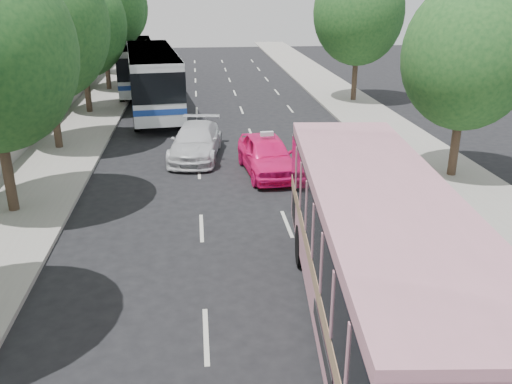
{
  "coord_description": "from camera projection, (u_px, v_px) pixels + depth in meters",
  "views": [
    {
      "loc": [
        -1.91,
        -12.6,
        7.63
      ],
      "look_at": [
        -0.17,
        3.0,
        1.6
      ],
      "focal_mm": 38.0,
      "sensor_mm": 36.0,
      "label": 1
    }
  ],
  "objects": [
    {
      "name": "tree_left_d",
      "position": [
        81.0,
        20.0,
        32.08
      ],
      "size": [
        5.52,
        5.52,
        8.6
      ],
      "color": "#38281E",
      "rests_on": "ground"
    },
    {
      "name": "pink_taxi",
      "position": [
        267.0,
        155.0,
        23.12
      ],
      "size": [
        2.42,
        5.04,
        1.66
      ],
      "primitive_type": "imported",
      "rotation": [
        0.0,
        0.0,
        0.1
      ],
      "color": "#FF1676",
      "rests_on": "ground"
    },
    {
      "name": "low_wall",
      "position": [
        53.0,
        107.0,
        31.79
      ],
      "size": [
        0.3,
        90.0,
        1.5
      ],
      "primitive_type": "cube",
      "color": "#9E998E",
      "rests_on": "sidewalk_left"
    },
    {
      "name": "ground",
      "position": [
        275.0,
        286.0,
        14.62
      ],
      "size": [
        120.0,
        120.0,
        0.0
      ],
      "primitive_type": "plane",
      "color": "black",
      "rests_on": "ground"
    },
    {
      "name": "tour_coach_front",
      "position": [
        153.0,
        75.0,
        33.67
      ],
      "size": [
        4.3,
        13.18,
        3.87
      ],
      "rotation": [
        0.0,
        0.0,
        0.12
      ],
      "color": "silver",
      "rests_on": "ground"
    },
    {
      "name": "sidewalk_right",
      "position": [
        363.0,
        113.0,
        34.04
      ],
      "size": [
        4.0,
        90.0,
        0.12
      ],
      "primitive_type": "cube",
      "color": "#9E998E",
      "rests_on": "ground"
    },
    {
      "name": "tree_right_far",
      "position": [
        360.0,
        9.0,
        35.58
      ],
      "size": [
        6.0,
        6.0,
        9.35
      ],
      "color": "#38281E",
      "rests_on": "ground"
    },
    {
      "name": "tree_left_f",
      "position": [
        114.0,
        5.0,
        46.78
      ],
      "size": [
        5.88,
        5.88,
        9.16
      ],
      "color": "#38281E",
      "rests_on": "ground"
    },
    {
      "name": "white_pickup",
      "position": [
        196.0,
        141.0,
        25.32
      ],
      "size": [
        2.84,
        5.5,
        1.53
      ],
      "primitive_type": "imported",
      "rotation": [
        0.0,
        0.0,
        -0.14
      ],
      "color": "silver",
      "rests_on": "ground"
    },
    {
      "name": "sidewalk_left",
      "position": [
        86.0,
        120.0,
        32.27
      ],
      "size": [
        4.0,
        90.0,
        0.15
      ],
      "primitive_type": "cube",
      "color": "#9E998E",
      "rests_on": "ground"
    },
    {
      "name": "tour_coach_rear",
      "position": [
        136.0,
        62.0,
        40.56
      ],
      "size": [
        3.9,
        12.25,
        3.6
      ],
      "rotation": [
        0.0,
        0.0,
        0.11
      ],
      "color": "silver",
      "rests_on": "ground"
    },
    {
      "name": "tree_left_e",
      "position": [
        102.0,
        2.0,
        39.23
      ],
      "size": [
        6.3,
        6.3,
        9.82
      ],
      "color": "#38281E",
      "rests_on": "ground"
    },
    {
      "name": "tree_left_c",
      "position": [
        44.0,
        20.0,
        24.47
      ],
      "size": [
        6.0,
        6.0,
        9.35
      ],
      "color": "#38281E",
      "rests_on": "ground"
    },
    {
      "name": "tree_right_near",
      "position": [
        470.0,
        51.0,
        21.03
      ],
      "size": [
        5.1,
        5.1,
        7.95
      ],
      "color": "#38281E",
      "rests_on": "ground"
    },
    {
      "name": "taxi_roof_sign",
      "position": [
        267.0,
        134.0,
        22.79
      ],
      "size": [
        0.56,
        0.23,
        0.18
      ],
      "primitive_type": "cube",
      "rotation": [
        0.0,
        0.0,
        0.1
      ],
      "color": "silver",
      "rests_on": "pink_taxi"
    },
    {
      "name": "pink_bus",
      "position": [
        378.0,
        247.0,
        11.81
      ],
      "size": [
        4.0,
        11.69,
        3.66
      ],
      "rotation": [
        0.0,
        0.0,
        -0.1
      ],
      "color": "#D0869A",
      "rests_on": "ground"
    }
  ]
}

